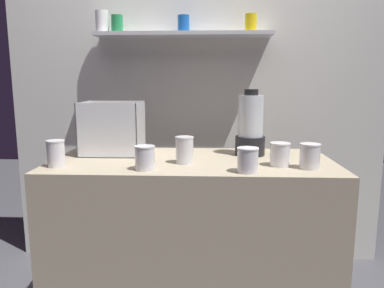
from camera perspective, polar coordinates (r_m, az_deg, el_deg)
The scene contains 10 objects.
counter at distance 1.98m, azimuth -0.00°, elevation -15.28°, with size 1.40×0.64×0.90m, color tan.
back_wall_unit at distance 2.56m, azimuth 0.68°, elevation 9.19°, with size 2.60×0.24×2.50m.
carrot_display_bin at distance 2.02m, azimuth -12.44°, elevation 1.01°, with size 0.31×0.24×0.28m.
blender_pitcher at distance 1.96m, azimuth 9.09°, elevation 2.58°, with size 0.16×0.16×0.35m.
juice_cup_beet_far_left at distance 1.79m, azimuth -20.44°, elevation -1.54°, with size 0.08×0.08×0.12m.
juice_cup_pomegranate_left at distance 1.63m, azimuth -7.34°, elevation -2.37°, with size 0.09×0.09×0.11m.
juice_cup_pomegranate_middle at distance 1.75m, azimuth -1.18°, elevation -1.21°, with size 0.09×0.09×0.13m.
juice_cup_mango_right at distance 1.59m, azimuth 8.67°, elevation -2.74°, with size 0.09×0.09×0.11m.
juice_cup_beet_far_right at distance 1.74m, azimuth 13.53°, elevation -1.82°, with size 0.09×0.09×0.11m.
juice_cup_orange_rightmost at distance 1.73m, azimuth 17.88°, elevation -2.00°, with size 0.09×0.09×0.11m.
Camera 1 is at (0.08, -1.79, 1.29)m, focal length 34.21 mm.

